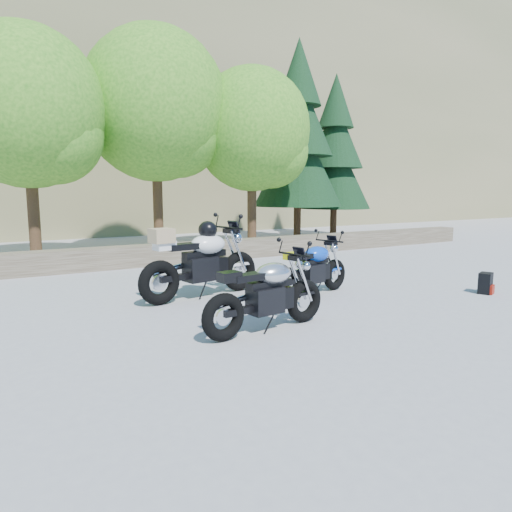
# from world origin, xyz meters

# --- Properties ---
(ground) EXTENTS (90.00, 90.00, 0.00)m
(ground) POSITION_xyz_m (0.00, 0.00, 0.00)
(ground) COLOR gray
(ground) RESTS_ON ground
(stone_wall) EXTENTS (22.00, 0.55, 0.50)m
(stone_wall) POSITION_xyz_m (0.00, 5.50, 0.25)
(stone_wall) COLOR brown
(stone_wall) RESTS_ON ground
(hillside) EXTENTS (80.00, 30.00, 15.00)m
(hillside) POSITION_xyz_m (3.00, 28.00, 7.50)
(hillside) COLOR olive
(hillside) RESTS_ON ground
(tree_decid_left) EXTENTS (3.67, 3.67, 5.62)m
(tree_decid_left) POSITION_xyz_m (-2.39, 7.14, 3.63)
(tree_decid_left) COLOR #382314
(tree_decid_left) RESTS_ON ground
(tree_decid_mid) EXTENTS (4.08, 4.08, 6.24)m
(tree_decid_mid) POSITION_xyz_m (0.91, 7.54, 4.04)
(tree_decid_mid) COLOR #382314
(tree_decid_mid) RESTS_ON ground
(tree_decid_right) EXTENTS (3.54, 3.54, 5.41)m
(tree_decid_right) POSITION_xyz_m (3.71, 6.94, 3.50)
(tree_decid_right) COLOR #382314
(tree_decid_right) RESTS_ON ground
(conifer_near) EXTENTS (3.17, 3.17, 7.06)m
(conifer_near) POSITION_xyz_m (6.20, 8.20, 3.68)
(conifer_near) COLOR #382314
(conifer_near) RESTS_ON ground
(conifer_far) EXTENTS (2.82, 2.82, 6.27)m
(conifer_far) POSITION_xyz_m (8.40, 8.80, 3.27)
(conifer_far) COLOR #382314
(conifer_far) RESTS_ON ground
(silver_bike) EXTENTS (1.93, 0.61, 0.97)m
(silver_bike) POSITION_xyz_m (-0.49, -0.45, 0.47)
(silver_bike) COLOR black
(silver_bike) RESTS_ON ground
(white_bike) EXTENTS (2.33, 0.78, 1.29)m
(white_bike) POSITION_xyz_m (-0.46, 1.71, 0.63)
(white_bike) COLOR black
(white_bike) RESTS_ON ground
(blue_bike) EXTENTS (1.83, 0.70, 0.93)m
(blue_bike) POSITION_xyz_m (1.27, 0.87, 0.45)
(blue_bike) COLOR black
(blue_bike) RESTS_ON ground
(backpack) EXTENTS (0.33, 0.31, 0.37)m
(backpack) POSITION_xyz_m (3.98, -0.57, 0.18)
(backpack) COLOR black
(backpack) RESTS_ON ground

